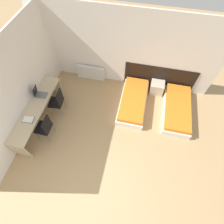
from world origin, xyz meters
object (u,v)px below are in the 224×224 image
at_px(bed_near_door, 177,109).
at_px(nightstand, 157,88).
at_px(chair_near_notebook, 45,127).
at_px(laptop, 39,93).
at_px(bed_near_window, 133,101).
at_px(chair_near_laptop, 57,101).

relative_size(bed_near_door, nightstand, 4.17).
relative_size(chair_near_notebook, laptop, 2.60).
xyz_separation_m(bed_near_window, chair_near_laptop, (-2.30, -0.77, 0.36)).
distance_m(nightstand, chair_near_laptop, 3.39).
height_order(nightstand, laptop, laptop).
bearing_deg(chair_near_notebook, laptop, 118.87).
bearing_deg(nightstand, laptop, -156.46).
bearing_deg(chair_near_laptop, chair_near_notebook, -95.32).
relative_size(bed_near_window, bed_near_door, 1.00).
xyz_separation_m(nightstand, laptop, (-3.52, -1.53, 0.58)).
bearing_deg(bed_near_door, bed_near_window, 180.00).
bearing_deg(bed_near_window, chair_near_laptop, -161.47).
xyz_separation_m(bed_near_door, chair_near_laptop, (-3.74, -0.77, 0.36)).
distance_m(chair_near_laptop, chair_near_notebook, 0.93).
xyz_separation_m(bed_near_door, nightstand, (-0.72, 0.74, 0.05)).
xyz_separation_m(bed_near_window, nightstand, (0.72, 0.74, 0.05)).
xyz_separation_m(bed_near_window, laptop, (-2.80, -0.79, 0.63)).
bearing_deg(nightstand, bed_near_window, -134.20).
relative_size(chair_near_laptop, laptop, 2.60).
relative_size(chair_near_laptop, chair_near_notebook, 1.00).
height_order(nightstand, chair_near_notebook, chair_near_notebook).
distance_m(bed_near_door, laptop, 4.36).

